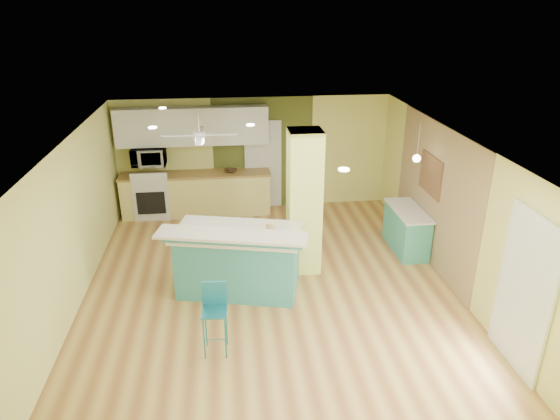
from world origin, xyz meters
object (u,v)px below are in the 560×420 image
object	(u,v)px
side_counter	(406,230)
fruit_bowl	(231,171)
bar_stool	(215,307)
peninsula	(238,259)
canister	(271,228)

from	to	relation	value
side_counter	fruit_bowl	world-z (taller)	fruit_bowl
bar_stool	side_counter	size ratio (longest dim) A/B	0.79
bar_stool	side_counter	world-z (taller)	bar_stool
peninsula	fruit_bowl	distance (m)	3.33
bar_stool	side_counter	bearing A→B (deg)	38.98
bar_stool	canister	distance (m)	1.69
fruit_bowl	canister	world-z (taller)	canister
bar_stool	fruit_bowl	xyz separation A→B (m)	(0.34, 4.78, 0.30)
peninsula	bar_stool	size ratio (longest dim) A/B	2.34
bar_stool	fruit_bowl	distance (m)	4.80
peninsula	canister	world-z (taller)	canister
peninsula	canister	size ratio (longest dim) A/B	12.45
bar_stool	peninsula	bearing A→B (deg)	79.42
peninsula	bar_stool	distance (m)	1.53
fruit_bowl	peninsula	bearing A→B (deg)	-89.55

